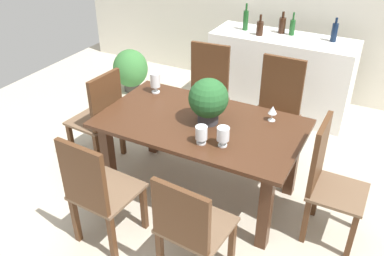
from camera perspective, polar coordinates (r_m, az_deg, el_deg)
name	(u,v)px	position (r m, az deg, el deg)	size (l,w,h in m)	color
ground_plane	(198,192)	(3.95, 0.86, -8.90)	(7.04, 7.04, 0.00)	#BCB29E
dining_table	(200,134)	(3.60, 1.18, -0.83)	(1.75, 1.00, 0.76)	#422616
chair_near_right	(189,226)	(2.88, -0.36, -13.48)	(0.50, 0.48, 0.92)	#4C2D19
chair_far_left	(206,89)	(4.53, 2.01, 5.43)	(0.51, 0.51, 1.06)	#4C2D19
chair_far_right	(277,105)	(4.29, 11.68, 3.13)	(0.47, 0.48, 1.05)	#4C2D19
chair_foot_end	(327,177)	(3.39, 18.22, -6.47)	(0.43, 0.43, 1.03)	#4C2D19
chair_near_left	(96,189)	(3.21, -13.11, -8.29)	(0.48, 0.50, 0.99)	#4C2D19
chair_head_end	(101,114)	(4.18, -12.54, 1.84)	(0.47, 0.48, 0.99)	#4C2D19
flower_centerpiece	(208,100)	(3.43, 2.28, 3.94)	(0.34, 0.34, 0.40)	#333338
crystal_vase_left	(155,81)	(4.00, -5.13, 6.54)	(0.10, 0.10, 0.20)	silver
crystal_vase_center_near	(201,133)	(3.20, 1.30, -0.77)	(0.10, 0.10, 0.15)	silver
crystal_vase_right	(223,135)	(3.17, 4.33, -0.94)	(0.10, 0.10, 0.17)	silver
wine_glass	(273,110)	(3.57, 11.11, 2.41)	(0.08, 0.08, 0.14)	silver
kitchen_counter	(280,75)	(5.21, 12.06, 7.19)	(1.70, 0.59, 0.97)	white
wine_bottle_dark	(292,27)	(5.09, 13.74, 13.45)	(0.06, 0.06, 0.27)	#194C1E
wine_bottle_green	(334,32)	(5.00, 19.14, 12.45)	(0.07, 0.07, 0.27)	#0F1E38
wine_bottle_tall	(260,28)	(5.02, 9.39, 13.54)	(0.08, 0.08, 0.24)	black
wine_bottle_amber	(246,20)	(5.17, 7.45, 14.65)	(0.06, 0.06, 0.32)	#194C1E
wine_bottle_clear	(282,25)	(5.14, 12.39, 13.78)	(0.08, 0.08, 0.26)	black
potted_plant_floor	(131,69)	(5.76, -8.51, 8.07)	(0.47, 0.47, 0.59)	#423D38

